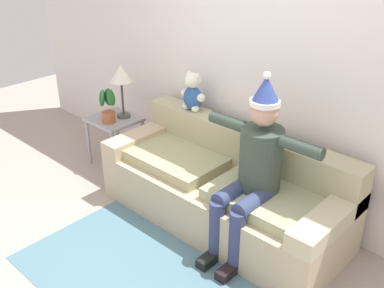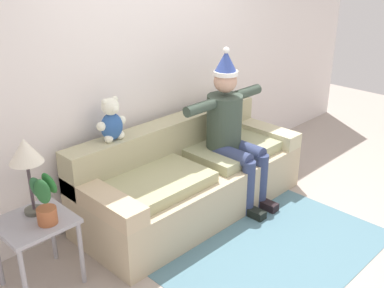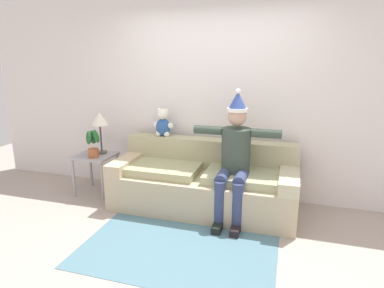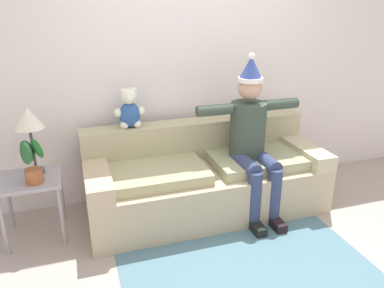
{
  "view_description": "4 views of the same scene",
  "coord_description": "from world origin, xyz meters",
  "px_view_note": "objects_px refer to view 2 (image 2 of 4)",
  "views": [
    {
      "loc": [
        2.16,
        -1.73,
        2.51
      ],
      "look_at": [
        -0.26,
        0.86,
        0.75
      ],
      "focal_mm": 42.52,
      "sensor_mm": 36.0,
      "label": 1
    },
    {
      "loc": [
        -2.78,
        -1.75,
        2.35
      ],
      "look_at": [
        -0.21,
        0.78,
        0.81
      ],
      "focal_mm": 43.1,
      "sensor_mm": 36.0,
      "label": 2
    },
    {
      "loc": [
        0.98,
        -2.74,
        1.84
      ],
      "look_at": [
        -0.09,
        0.79,
        0.89
      ],
      "focal_mm": 30.52,
      "sensor_mm": 36.0,
      "label": 3
    },
    {
      "loc": [
        -1.17,
        -2.15,
        1.97
      ],
      "look_at": [
        -0.18,
        0.86,
        0.76
      ],
      "focal_mm": 35.64,
      "sensor_mm": 36.0,
      "label": 4
    }
  ],
  "objects_px": {
    "couch": "(190,177)",
    "teddy_bear": "(112,121)",
    "person_seated": "(232,127)",
    "table_lamp": "(26,155)",
    "side_table": "(36,231)",
    "potted_plant": "(45,200)"
  },
  "relations": [
    {
      "from": "person_seated",
      "to": "side_table",
      "type": "xyz_separation_m",
      "value": [
        -1.97,
        0.17,
        -0.31
      ]
    },
    {
      "from": "person_seated",
      "to": "side_table",
      "type": "distance_m",
      "value": 2.0
    },
    {
      "from": "side_table",
      "to": "teddy_bear",
      "type": "bearing_deg",
      "value": 16.71
    },
    {
      "from": "couch",
      "to": "potted_plant",
      "type": "relative_size",
      "value": 5.79
    },
    {
      "from": "person_seated",
      "to": "teddy_bear",
      "type": "relative_size",
      "value": 4.0
    },
    {
      "from": "teddy_bear",
      "to": "potted_plant",
      "type": "distance_m",
      "value": 0.98
    },
    {
      "from": "teddy_bear",
      "to": "side_table",
      "type": "relative_size",
      "value": 0.68
    },
    {
      "from": "side_table",
      "to": "potted_plant",
      "type": "relative_size",
      "value": 1.43
    },
    {
      "from": "person_seated",
      "to": "table_lamp",
      "type": "height_order",
      "value": "person_seated"
    },
    {
      "from": "person_seated",
      "to": "potted_plant",
      "type": "xyz_separation_m",
      "value": [
        -1.92,
        0.07,
        -0.03
      ]
    },
    {
      "from": "teddy_bear",
      "to": "side_table",
      "type": "height_order",
      "value": "teddy_bear"
    },
    {
      "from": "couch",
      "to": "side_table",
      "type": "xyz_separation_m",
      "value": [
        -1.57,
        0.0,
        0.14
      ]
    },
    {
      "from": "person_seated",
      "to": "side_table",
      "type": "bearing_deg",
      "value": 175.12
    },
    {
      "from": "person_seated",
      "to": "teddy_bear",
      "type": "bearing_deg",
      "value": 157.26
    },
    {
      "from": "couch",
      "to": "teddy_bear",
      "type": "xyz_separation_m",
      "value": [
        -0.66,
        0.28,
        0.67
      ]
    },
    {
      "from": "side_table",
      "to": "potted_plant",
      "type": "bearing_deg",
      "value": -63.02
    },
    {
      "from": "person_seated",
      "to": "potted_plant",
      "type": "relative_size",
      "value": 3.89
    },
    {
      "from": "table_lamp",
      "to": "potted_plant",
      "type": "distance_m",
      "value": 0.34
    },
    {
      "from": "person_seated",
      "to": "table_lamp",
      "type": "xyz_separation_m",
      "value": [
        -1.92,
        0.26,
        0.25
      ]
    },
    {
      "from": "teddy_bear",
      "to": "potted_plant",
      "type": "height_order",
      "value": "teddy_bear"
    },
    {
      "from": "couch",
      "to": "side_table",
      "type": "bearing_deg",
      "value": 179.82
    },
    {
      "from": "person_seated",
      "to": "side_table",
      "type": "height_order",
      "value": "person_seated"
    }
  ]
}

